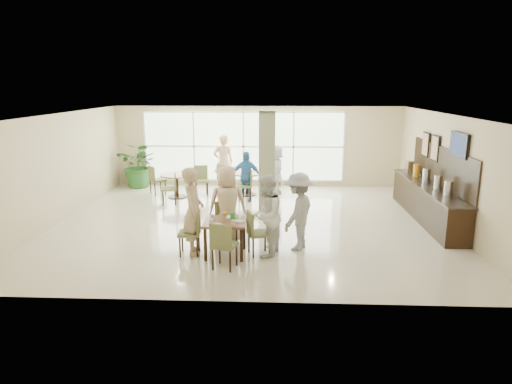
{
  "coord_description": "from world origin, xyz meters",
  "views": [
    {
      "loc": [
        0.67,
        -11.45,
        3.52
      ],
      "look_at": [
        0.2,
        -1.2,
        1.1
      ],
      "focal_mm": 32.0,
      "sensor_mm": 36.0,
      "label": 1
    }
  ],
  "objects_px": {
    "potted_plant": "(139,165)",
    "adult_b": "(276,170)",
    "teen_far": "(228,204)",
    "buffet_counter": "(428,199)",
    "adult_a": "(246,176)",
    "adult_standing": "(223,162)",
    "teen_right": "(266,216)",
    "teen_standing": "(298,211)",
    "main_table": "(225,226)",
    "round_table_left": "(177,180)",
    "teen_left": "(193,211)",
    "round_table_right": "(247,177)"
  },
  "relations": [
    {
      "from": "teen_far",
      "to": "adult_b",
      "type": "bearing_deg",
      "value": -110.54
    },
    {
      "from": "adult_standing",
      "to": "main_table",
      "type": "bearing_deg",
      "value": 82.13
    },
    {
      "from": "round_table_right",
      "to": "teen_right",
      "type": "height_order",
      "value": "teen_right"
    },
    {
      "from": "teen_far",
      "to": "round_table_left",
      "type": "bearing_deg",
      "value": -71.08
    },
    {
      "from": "teen_right",
      "to": "round_table_left",
      "type": "bearing_deg",
      "value": -134.71
    },
    {
      "from": "buffet_counter",
      "to": "adult_b",
      "type": "height_order",
      "value": "buffet_counter"
    },
    {
      "from": "round_table_right",
      "to": "buffet_counter",
      "type": "distance_m",
      "value": 5.61
    },
    {
      "from": "main_table",
      "to": "adult_a",
      "type": "height_order",
      "value": "adult_a"
    },
    {
      "from": "adult_b",
      "to": "adult_standing",
      "type": "bearing_deg",
      "value": -97.69
    },
    {
      "from": "buffet_counter",
      "to": "teen_far",
      "type": "bearing_deg",
      "value": -158.03
    },
    {
      "from": "main_table",
      "to": "teen_right",
      "type": "xyz_separation_m",
      "value": [
        0.85,
        0.03,
        0.22
      ]
    },
    {
      "from": "adult_b",
      "to": "teen_standing",
      "type": "bearing_deg",
      "value": 22.03
    },
    {
      "from": "teen_right",
      "to": "teen_standing",
      "type": "xyz_separation_m",
      "value": [
        0.69,
        0.41,
        -0.02
      ]
    },
    {
      "from": "potted_plant",
      "to": "adult_b",
      "type": "height_order",
      "value": "adult_b"
    },
    {
      "from": "round_table_left",
      "to": "teen_right",
      "type": "distance_m",
      "value": 5.78
    },
    {
      "from": "teen_standing",
      "to": "adult_standing",
      "type": "bearing_deg",
      "value": -132.76
    },
    {
      "from": "buffet_counter",
      "to": "adult_b",
      "type": "distance_m",
      "value": 4.79
    },
    {
      "from": "round_table_right",
      "to": "adult_b",
      "type": "relative_size",
      "value": 0.72
    },
    {
      "from": "main_table",
      "to": "buffet_counter",
      "type": "height_order",
      "value": "buffet_counter"
    },
    {
      "from": "teen_far",
      "to": "adult_b",
      "type": "relative_size",
      "value": 1.08
    },
    {
      "from": "potted_plant",
      "to": "adult_b",
      "type": "distance_m",
      "value": 4.86
    },
    {
      "from": "teen_right",
      "to": "main_table",
      "type": "bearing_deg",
      "value": -73.39
    },
    {
      "from": "round_table_right",
      "to": "adult_a",
      "type": "bearing_deg",
      "value": -88.69
    },
    {
      "from": "round_table_left",
      "to": "teen_standing",
      "type": "distance_m",
      "value": 5.84
    },
    {
      "from": "main_table",
      "to": "teen_standing",
      "type": "xyz_separation_m",
      "value": [
        1.54,
        0.44,
        0.2
      ]
    },
    {
      "from": "round_table_left",
      "to": "adult_standing",
      "type": "relative_size",
      "value": 0.57
    },
    {
      "from": "teen_right",
      "to": "adult_a",
      "type": "height_order",
      "value": "teen_right"
    },
    {
      "from": "potted_plant",
      "to": "teen_left",
      "type": "height_order",
      "value": "teen_left"
    },
    {
      "from": "teen_standing",
      "to": "main_table",
      "type": "bearing_deg",
      "value": -48.48
    },
    {
      "from": "round_table_left",
      "to": "adult_a",
      "type": "bearing_deg",
      "value": -8.83
    },
    {
      "from": "teen_left",
      "to": "teen_far",
      "type": "distance_m",
      "value": 0.99
    },
    {
      "from": "main_table",
      "to": "teen_far",
      "type": "distance_m",
      "value": 0.85
    },
    {
      "from": "adult_a",
      "to": "teen_standing",
      "type": "bearing_deg",
      "value": -70.37
    },
    {
      "from": "teen_far",
      "to": "adult_standing",
      "type": "xyz_separation_m",
      "value": [
        -0.72,
        5.4,
        0.05
      ]
    },
    {
      "from": "teen_right",
      "to": "teen_standing",
      "type": "distance_m",
      "value": 0.8
    },
    {
      "from": "teen_left",
      "to": "teen_far",
      "type": "relative_size",
      "value": 1.05
    },
    {
      "from": "teen_far",
      "to": "buffet_counter",
      "type": "bearing_deg",
      "value": -165.55
    },
    {
      "from": "adult_a",
      "to": "potted_plant",
      "type": "bearing_deg",
      "value": 156.3
    },
    {
      "from": "round_table_right",
      "to": "teen_far",
      "type": "bearing_deg",
      "value": -91.62
    },
    {
      "from": "potted_plant",
      "to": "adult_b",
      "type": "relative_size",
      "value": 0.96
    },
    {
      "from": "main_table",
      "to": "teen_standing",
      "type": "bearing_deg",
      "value": 15.95
    },
    {
      "from": "adult_standing",
      "to": "buffet_counter",
      "type": "bearing_deg",
      "value": 135.54
    },
    {
      "from": "potted_plant",
      "to": "adult_standing",
      "type": "relative_size",
      "value": 0.84
    },
    {
      "from": "potted_plant",
      "to": "buffet_counter",
      "type": "bearing_deg",
      "value": -21.85
    },
    {
      "from": "adult_standing",
      "to": "teen_far",
      "type": "bearing_deg",
      "value": 82.86
    },
    {
      "from": "adult_standing",
      "to": "adult_b",
      "type": "bearing_deg",
      "value": 141.31
    },
    {
      "from": "main_table",
      "to": "teen_left",
      "type": "distance_m",
      "value": 0.74
    },
    {
      "from": "potted_plant",
      "to": "teen_right",
      "type": "xyz_separation_m",
      "value": [
        4.57,
        -6.38,
        0.08
      ]
    },
    {
      "from": "adult_a",
      "to": "adult_b",
      "type": "height_order",
      "value": "adult_b"
    },
    {
      "from": "potted_plant",
      "to": "teen_far",
      "type": "distance_m",
      "value": 6.71
    }
  ]
}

